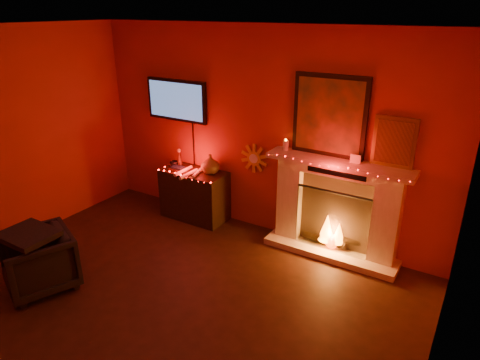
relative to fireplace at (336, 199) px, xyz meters
The scene contains 6 objects.
room 2.72m from the fireplace, 115.53° to the right, with size 5.00×5.00×5.00m.
fireplace is the anchor object (origin of this frame).
tv 2.61m from the fireplace, behind, with size 1.00×0.07×1.24m.
sunburst_clock 1.23m from the fireplace, behind, with size 0.40×0.03×0.40m.
console_table 2.06m from the fireplace, behind, with size 0.94×0.60×0.99m.
armchair 3.44m from the fireplace, 136.21° to the right, with size 0.69×0.71×0.64m, color black.
Camera 1 is at (2.59, -2.21, 2.88)m, focal length 32.00 mm.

